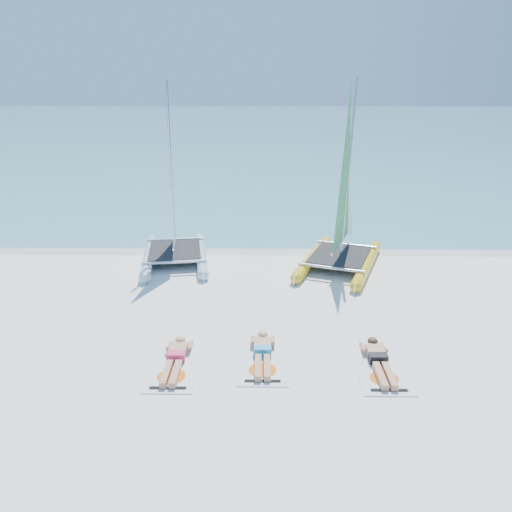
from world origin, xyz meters
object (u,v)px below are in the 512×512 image
at_px(towel_b, 263,361).
at_px(sunbather_c, 379,359).
at_px(catamaran_blue, 173,208).
at_px(sunbather_a, 176,358).
at_px(sunbather_b, 263,352).
at_px(towel_c, 380,369).
at_px(towel_a, 174,367).
at_px(catamaran_yellow, 345,206).

xyz_separation_m(towel_b, sunbather_c, (2.38, -0.08, 0.11)).
relative_size(catamaran_blue, sunbather_a, 3.34).
height_order(sunbather_a, sunbather_b, same).
distance_m(sunbather_a, towel_c, 4.18).
bearing_deg(sunbather_c, towel_a, -177.61).
bearing_deg(sunbather_a, towel_c, -2.88).
height_order(towel_b, sunbather_b, sunbather_b).
distance_m(towel_a, sunbather_b, 1.85).
xyz_separation_m(catamaran_yellow, towel_b, (-2.55, -6.18, -1.84)).
height_order(catamaran_blue, sunbather_a, catamaran_blue).
relative_size(towel_a, sunbather_b, 1.07).
relative_size(catamaran_yellow, towel_c, 3.17).
bearing_deg(sunbather_a, catamaran_blue, 99.60).
height_order(towel_c, sunbather_c, sunbather_c).
bearing_deg(sunbather_a, towel_b, 2.01).
relative_size(towel_a, towel_c, 1.00).
distance_m(towel_b, sunbather_c, 2.38).
relative_size(catamaran_blue, sunbather_c, 3.34).
relative_size(towel_a, towel_b, 1.00).
distance_m(catamaran_blue, towel_a, 6.89).
bearing_deg(sunbather_b, catamaran_yellow, 66.89).
relative_size(sunbather_a, sunbather_b, 1.00).
distance_m(catamaran_yellow, sunbather_a, 7.80).
bearing_deg(sunbather_a, catamaran_yellow, 55.14).
bearing_deg(catamaran_blue, catamaran_yellow, -10.32).
xyz_separation_m(catamaran_blue, towel_b, (2.88, -6.33, -1.71)).
distance_m(catamaran_yellow, sunbather_b, 6.73).
xyz_separation_m(towel_a, towel_c, (4.17, -0.02, 0.00)).
bearing_deg(towel_b, catamaran_yellow, 67.54).
distance_m(towel_a, towel_c, 4.17).
xyz_separation_m(towel_a, sunbather_b, (1.79, 0.45, 0.11)).
distance_m(catamaran_yellow, towel_c, 6.71).
xyz_separation_m(catamaran_yellow, sunbather_a, (-4.35, -6.24, -1.73)).
bearing_deg(sunbather_c, catamaran_yellow, 88.39).
bearing_deg(catamaran_yellow, sunbather_b, -93.26).
height_order(towel_a, sunbather_b, sunbather_b).
relative_size(catamaran_blue, towel_a, 3.12).
xyz_separation_m(sunbather_a, sunbather_c, (4.17, -0.02, 0.00)).
bearing_deg(catamaran_yellow, sunbather_c, -71.76).
relative_size(sunbather_b, towel_c, 0.93).
distance_m(catamaran_blue, towel_b, 7.16).
bearing_deg(catamaran_yellow, sunbather_a, -105.02).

